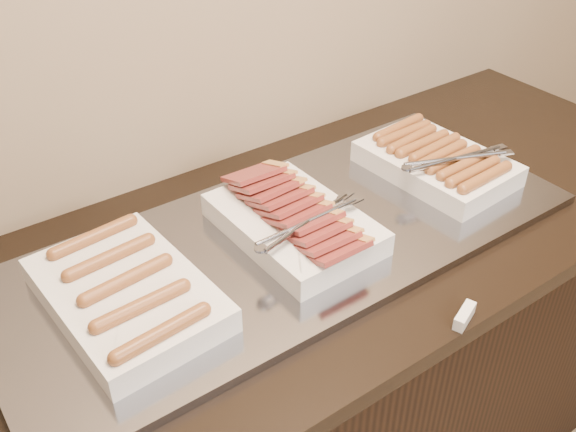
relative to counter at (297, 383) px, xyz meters
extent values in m
cube|color=black|center=(0.00, 0.00, -0.02)|extent=(2.00, 0.70, 0.86)
cube|color=black|center=(0.00, 0.00, 0.43)|extent=(2.06, 0.76, 0.04)
cube|color=gray|center=(-0.02, 0.00, 0.46)|extent=(1.20, 0.50, 0.02)
cube|color=white|center=(-0.37, 0.00, 0.49)|extent=(0.26, 0.37, 0.05)
cylinder|color=brown|center=(-0.38, -0.15, 0.52)|extent=(0.16, 0.04, 0.03)
cylinder|color=brown|center=(-0.38, -0.07, 0.52)|extent=(0.16, 0.03, 0.03)
cylinder|color=brown|center=(-0.37, 0.00, 0.52)|extent=(0.16, 0.04, 0.03)
cylinder|color=brown|center=(-0.37, 0.07, 0.52)|extent=(0.16, 0.04, 0.03)
cylinder|color=brown|center=(-0.37, 0.15, 0.52)|extent=(0.16, 0.04, 0.03)
cube|color=white|center=(-0.01, 0.00, 0.49)|extent=(0.24, 0.35, 0.05)
cube|color=maroon|center=(-0.02, -0.14, 0.52)|extent=(0.11, 0.09, 0.04)
cube|color=maroon|center=(-0.02, -0.11, 0.52)|extent=(0.11, 0.09, 0.04)
cube|color=maroon|center=(-0.02, -0.08, 0.52)|extent=(0.12, 0.09, 0.04)
cube|color=maroon|center=(-0.01, -0.05, 0.53)|extent=(0.12, 0.09, 0.04)
cube|color=maroon|center=(-0.02, -0.02, 0.53)|extent=(0.12, 0.09, 0.04)
cube|color=maroon|center=(-0.01, 0.02, 0.53)|extent=(0.12, 0.10, 0.04)
cube|color=maroon|center=(-0.02, 0.05, 0.54)|extent=(0.12, 0.09, 0.04)
cube|color=maroon|center=(-0.02, 0.08, 0.54)|extent=(0.12, 0.10, 0.04)
cube|color=maroon|center=(-0.02, 0.11, 0.54)|extent=(0.11, 0.09, 0.04)
cube|color=maroon|center=(-0.02, 0.14, 0.54)|extent=(0.12, 0.09, 0.04)
cube|color=white|center=(0.39, 0.00, 0.49)|extent=(0.25, 0.35, 0.05)
cylinder|color=brown|center=(0.40, -0.14, 0.52)|extent=(0.15, 0.03, 0.03)
cylinder|color=brown|center=(0.39, -0.11, 0.52)|extent=(0.15, 0.03, 0.03)
cylinder|color=brown|center=(0.40, -0.08, 0.52)|extent=(0.15, 0.03, 0.03)
cylinder|color=brown|center=(0.40, -0.05, 0.52)|extent=(0.15, 0.03, 0.03)
cylinder|color=brown|center=(0.39, -0.02, 0.52)|extent=(0.15, 0.04, 0.03)
cylinder|color=brown|center=(0.40, 0.02, 0.52)|extent=(0.15, 0.04, 0.03)
cylinder|color=brown|center=(0.39, 0.05, 0.52)|extent=(0.15, 0.03, 0.03)
cylinder|color=brown|center=(0.39, 0.08, 0.52)|extent=(0.15, 0.04, 0.03)
cylinder|color=brown|center=(0.39, 0.11, 0.52)|extent=(0.15, 0.03, 0.03)
cylinder|color=brown|center=(0.40, 0.14, 0.52)|extent=(0.15, 0.04, 0.03)
cube|color=white|center=(0.10, -0.36, 0.46)|extent=(0.07, 0.04, 0.03)
camera|label=1|loc=(-0.63, -0.84, 1.25)|focal=40.00mm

